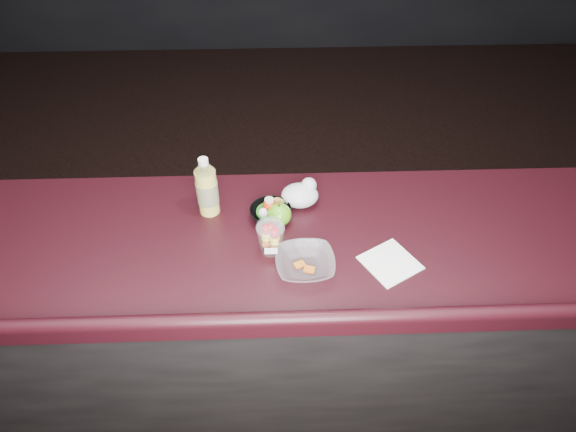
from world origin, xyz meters
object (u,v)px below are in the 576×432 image
object	(u,v)px
green_apple	(279,215)
snack_bowl	(270,213)
fruit_cup	(271,236)
takeout_bowl	(305,264)
lemonade_bottle	(207,190)

from	to	relation	value
green_apple	snack_bowl	world-z (taller)	green_apple
green_apple	fruit_cup	bearing A→B (deg)	-102.93
green_apple	takeout_bowl	size ratio (longest dim) A/B	0.45
fruit_cup	green_apple	bearing A→B (deg)	77.07
fruit_cup	green_apple	distance (m)	0.14
lemonade_bottle	snack_bowl	size ratio (longest dim) A/B	1.46
fruit_cup	takeout_bowl	distance (m)	0.15
green_apple	snack_bowl	distance (m)	0.04
lemonade_bottle	takeout_bowl	xyz separation A→B (m)	(0.33, -0.29, -0.07)
fruit_cup	lemonade_bottle	bearing A→B (deg)	137.01
snack_bowl	takeout_bowl	bearing A→B (deg)	-65.81
snack_bowl	takeout_bowl	distance (m)	0.27
lemonade_bottle	green_apple	xyz separation A→B (m)	(0.25, -0.07, -0.06)
snack_bowl	takeout_bowl	size ratio (longest dim) A/B	0.80
lemonade_bottle	fruit_cup	bearing A→B (deg)	-42.99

